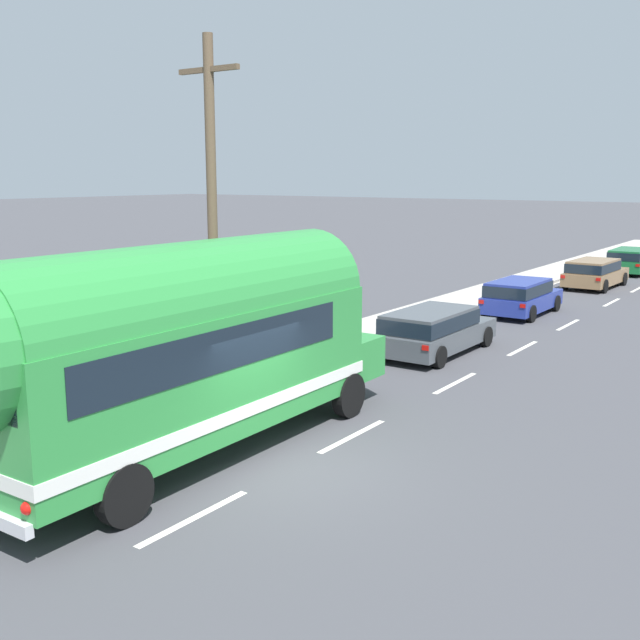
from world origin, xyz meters
TOP-DOWN VIEW (x-y plane):
  - ground_plane at (0.00, 0.00)m, footprint 300.00×300.00m
  - lane_markings at (-2.69, 12.75)m, footprint 3.95×80.00m
  - sidewalk_slab at (-5.10, 10.00)m, footprint 2.56×90.00m
  - utility_pole at (-4.49, 2.99)m, footprint 1.80×0.24m
  - painted_bus at (-1.90, -0.93)m, footprint 2.69×11.01m
  - car_lead at (-1.96, 9.79)m, footprint 2.02×4.76m
  - car_second at (-2.15, 17.58)m, footprint 1.95×4.25m
  - car_third at (-1.81, 26.50)m, footprint 2.11×4.60m
  - car_fourth at (-1.71, 33.20)m, footprint 2.00×4.54m

SIDE VIEW (x-z plane):
  - ground_plane at x=0.00m, z-range 0.00..0.00m
  - lane_markings at x=-2.69m, z-range 0.00..0.01m
  - sidewalk_slab at x=-5.10m, z-range 0.00..0.15m
  - car_third at x=-1.81m, z-range 0.10..1.47m
  - car_second at x=-2.15m, z-range 0.11..1.48m
  - car_lead at x=-1.96m, z-range 0.11..1.48m
  - car_fourth at x=-1.71m, z-range 0.11..1.48m
  - painted_bus at x=-1.90m, z-range 0.24..4.37m
  - utility_pole at x=-4.49m, z-range 0.17..8.67m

